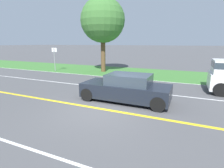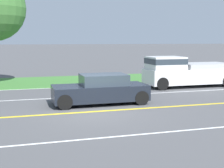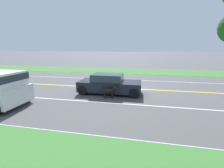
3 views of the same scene
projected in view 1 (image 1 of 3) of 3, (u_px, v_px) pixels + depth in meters
ground_plane at (101, 109)px, 7.81m from camera, size 400.00×400.00×0.00m
centre_divider_line at (101, 109)px, 7.81m from camera, size 0.18×160.00×0.01m
lane_edge_line_right at (141, 80)px, 14.03m from camera, size 0.14×160.00×0.01m
lane_dash_same_dir at (127, 90)px, 10.92m from camera, size 0.10×160.00×0.01m
lane_dash_oncoming at (42, 153)px, 4.69m from camera, size 0.10×160.00×0.01m
grass_verge_right at (149, 74)px, 16.70m from camera, size 6.00×160.00×0.03m
ego_car at (126, 88)px, 8.76m from camera, size 1.82×4.38×1.39m
dog at (128, 86)px, 9.91m from camera, size 0.28×1.25×0.84m
roadside_tree_right_near at (103, 21)px, 16.70m from camera, size 4.25×4.25×7.12m
street_sign at (54, 56)px, 17.97m from camera, size 0.11×0.64×2.43m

